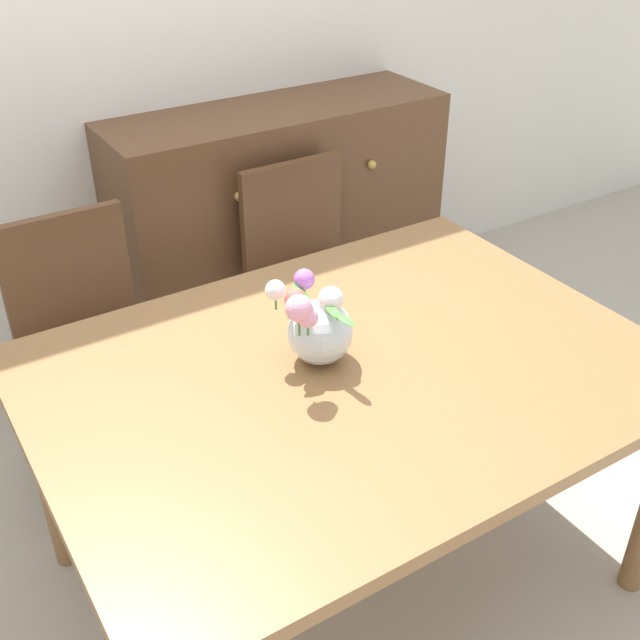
% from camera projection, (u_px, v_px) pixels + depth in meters
% --- Properties ---
extents(ground_plane, '(12.00, 12.00, 0.00)m').
position_uv_depth(ground_plane, '(344.00, 570.00, 2.40)').
color(ground_plane, '#B7AD99').
extents(back_wall, '(7.00, 0.10, 2.80)m').
position_uv_depth(back_wall, '(104.00, 2.00, 2.79)').
color(back_wall, silver).
rests_on(back_wall, ground_plane).
extents(dining_table, '(1.57, 1.16, 0.77)m').
position_uv_depth(dining_table, '(348.00, 392.00, 2.03)').
color(dining_table, olive).
rests_on(dining_table, ground_plane).
extents(chair_left, '(0.42, 0.42, 0.90)m').
position_uv_depth(chair_left, '(85.00, 331.00, 2.58)').
color(chair_left, brown).
rests_on(chair_left, ground_plane).
extents(chair_right, '(0.42, 0.42, 0.90)m').
position_uv_depth(chair_right, '(307.00, 265.00, 2.97)').
color(chair_right, brown).
rests_on(chair_right, ground_plane).
extents(dresser, '(1.40, 0.47, 1.00)m').
position_uv_depth(dresser, '(280.00, 224.00, 3.33)').
color(dresser, brown).
rests_on(dresser, ground_plane).
extents(flower_vase, '(0.22, 0.26, 0.25)m').
position_uv_depth(flower_vase, '(317.00, 326.00, 1.95)').
color(flower_vase, silver).
rests_on(flower_vase, dining_table).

